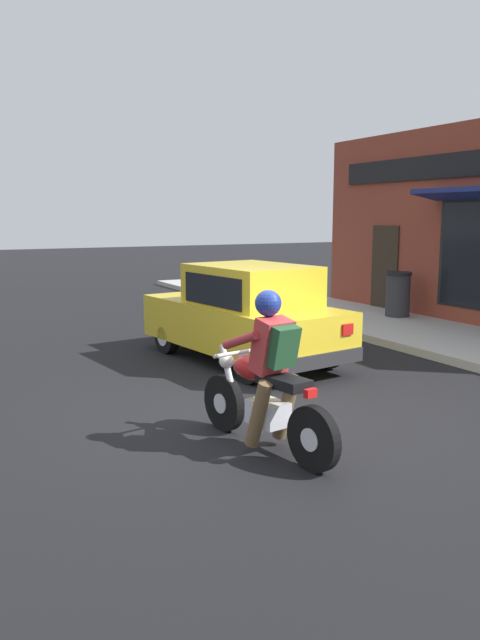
# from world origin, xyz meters

# --- Properties ---
(ground_plane) EXTENTS (80.00, 80.00, 0.00)m
(ground_plane) POSITION_xyz_m (0.00, 0.00, 0.00)
(ground_plane) COLOR black
(sidewalk_curb) EXTENTS (2.60, 22.00, 0.14)m
(sidewalk_curb) POSITION_xyz_m (5.21, 3.00, 0.07)
(sidewalk_curb) COLOR #ADAAA3
(sidewalk_curb) RESTS_ON ground
(motorcycle_with_rider) EXTENTS (0.68, 2.01, 1.62)m
(motorcycle_with_rider) POSITION_xyz_m (-0.45, -0.92, 0.68)
(motorcycle_with_rider) COLOR black
(motorcycle_with_rider) RESTS_ON ground
(car_hatchback) EXTENTS (2.11, 3.96, 1.57)m
(car_hatchback) POSITION_xyz_m (1.17, 2.57, 0.77)
(car_hatchback) COLOR black
(car_hatchback) RESTS_ON ground
(trash_bin) EXTENTS (0.56, 0.56, 0.98)m
(trash_bin) POSITION_xyz_m (5.92, 4.29, 0.64)
(trash_bin) COLOR #2D2D33
(trash_bin) RESTS_ON sidewalk_curb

